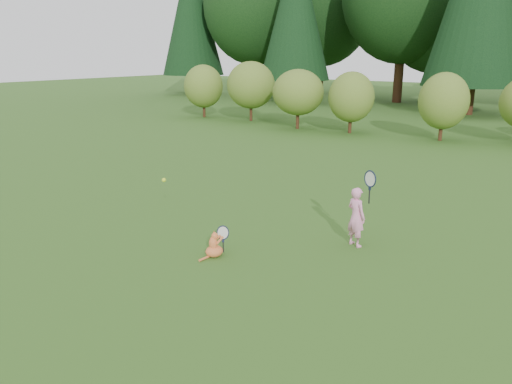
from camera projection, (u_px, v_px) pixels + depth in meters
The scene contains 5 objects.
ground at pixel (221, 237), 8.98m from camera, with size 100.00×100.00×0.00m, color #244A14.
shrub_row at pixel (437, 102), 18.84m from camera, with size 28.00×3.00×2.80m, color #597624, non-canonical shape.
child at pixel (357, 216), 8.47m from camera, with size 0.60×0.37×1.55m.
cat at pixel (214, 243), 8.11m from camera, with size 0.43×0.62×0.58m.
tennis_ball at pixel (164, 180), 9.34m from camera, with size 0.08×0.08×0.08m.
Camera 1 is at (5.36, -6.53, 3.22)m, focal length 35.00 mm.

